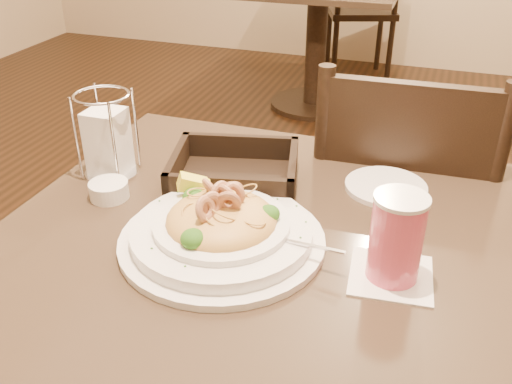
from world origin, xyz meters
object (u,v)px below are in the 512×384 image
(dining_chair_near, at_px, (397,224))
(drink_glass, at_px, (396,239))
(background_table, at_px, (317,24))
(main_table, at_px, (253,335))
(napkin_caddy, at_px, (108,140))
(butter_ramekin, at_px, (109,190))
(dining_chair_far, at_px, (363,5))
(side_plate, at_px, (386,187))
(pasta_bowl, at_px, (221,228))
(bread_basket, at_px, (234,175))

(dining_chair_near, height_order, drink_glass, dining_chair_near)
(background_table, xyz_separation_m, dining_chair_near, (0.70, -1.99, 0.00))
(main_table, relative_size, drink_glass, 6.23)
(dining_chair_near, xyz_separation_m, napkin_caddy, (-0.57, -0.36, 0.30))
(dining_chair_near, distance_m, butter_ramekin, 0.73)
(dining_chair_far, bearing_deg, main_table, 76.69)
(butter_ramekin, bearing_deg, dining_chair_far, 90.30)
(dining_chair_near, distance_m, side_plate, 0.33)
(pasta_bowl, bearing_deg, drink_glass, 0.76)
(dining_chair_near, bearing_deg, background_table, -73.12)
(pasta_bowl, relative_size, drink_glass, 2.69)
(napkin_caddy, bearing_deg, bread_basket, 8.04)
(napkin_caddy, distance_m, side_plate, 0.57)
(dining_chair_near, bearing_deg, dining_chair_far, -80.66)
(dining_chair_near, height_order, pasta_bowl, dining_chair_near)
(dining_chair_far, xyz_separation_m, pasta_bowl, (0.28, -3.10, 0.26))
(drink_glass, xyz_separation_m, bread_basket, (-0.34, 0.19, -0.05))
(background_table, distance_m, dining_chair_far, 0.61)
(bread_basket, relative_size, napkin_caddy, 1.60)
(side_plate, distance_m, butter_ramekin, 0.54)
(dining_chair_near, distance_m, dining_chair_far, 2.64)
(pasta_bowl, bearing_deg, background_table, 99.93)
(drink_glass, bearing_deg, dining_chair_near, 93.07)
(pasta_bowl, relative_size, butter_ramekin, 5.16)
(drink_glass, bearing_deg, dining_chair_far, 100.33)
(background_table, bearing_deg, side_plate, -73.10)
(dining_chair_near, distance_m, bread_basket, 0.51)
(main_table, relative_size, bread_basket, 3.16)
(pasta_bowl, height_order, side_plate, pasta_bowl)
(dining_chair_far, xyz_separation_m, side_plate, (0.52, -2.82, 0.23))
(dining_chair_far, bearing_deg, butter_ramekin, 70.98)
(napkin_caddy, bearing_deg, main_table, -19.69)
(background_table, relative_size, dining_chair_far, 0.99)
(background_table, xyz_separation_m, dining_chair_far, (0.16, 0.59, 0.00))
(bread_basket, xyz_separation_m, side_plate, (0.29, 0.08, -0.02))
(pasta_bowl, distance_m, drink_glass, 0.29)
(pasta_bowl, height_order, butter_ramekin, pasta_bowl)
(background_table, height_order, dining_chair_far, dining_chair_far)
(background_table, distance_m, drink_glass, 2.63)
(main_table, distance_m, napkin_caddy, 0.49)
(pasta_bowl, height_order, bread_basket, pasta_bowl)
(bread_basket, height_order, side_plate, bread_basket)
(dining_chair_far, relative_size, drink_glass, 6.44)
(napkin_caddy, bearing_deg, dining_chair_far, 89.35)
(main_table, bearing_deg, side_plate, 52.04)
(drink_glass, height_order, side_plate, drink_glass)
(main_table, relative_size, dining_chair_far, 0.97)
(pasta_bowl, distance_m, napkin_caddy, 0.36)
(drink_glass, bearing_deg, background_table, 106.11)
(drink_glass, height_order, napkin_caddy, napkin_caddy)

